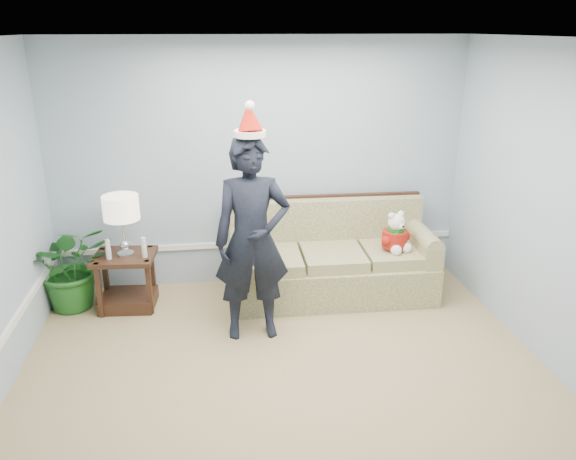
# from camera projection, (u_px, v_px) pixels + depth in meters

# --- Properties ---
(room_shell) EXTENTS (4.54, 5.04, 2.74)m
(room_shell) POSITION_uv_depth(u_px,v_px,m) (297.00, 251.00, 3.77)
(room_shell) COLOR tan
(room_shell) RESTS_ON ground
(wainscot_trim) EXTENTS (4.49, 4.99, 0.06)m
(wainscot_trim) POSITION_uv_depth(u_px,v_px,m) (146.00, 302.00, 5.02)
(wainscot_trim) COLOR white
(wainscot_trim) RESTS_ON room_shell
(sofa) EXTENTS (2.19, 0.99, 1.02)m
(sofa) POSITION_uv_depth(u_px,v_px,m) (330.00, 262.00, 6.11)
(sofa) COLOR #515D2C
(sofa) RESTS_ON room_shell
(side_table) EXTENTS (0.65, 0.56, 0.59)m
(side_table) POSITION_uv_depth(u_px,v_px,m) (127.00, 286.00, 5.83)
(side_table) COLOR #3B2415
(side_table) RESTS_ON room_shell
(table_lamp) EXTENTS (0.36, 0.36, 0.63)m
(table_lamp) POSITION_uv_depth(u_px,v_px,m) (121.00, 210.00, 5.52)
(table_lamp) COLOR silver
(table_lamp) RESTS_ON side_table
(candle_pair) EXTENTS (0.40, 0.05, 0.21)m
(candle_pair) POSITION_uv_depth(u_px,v_px,m) (126.00, 249.00, 5.59)
(candle_pair) COLOR silver
(candle_pair) RESTS_ON side_table
(houseplant) EXTENTS (0.97, 0.88, 0.92)m
(houseplant) POSITION_uv_depth(u_px,v_px,m) (72.00, 266.00, 5.76)
(houseplant) COLOR #1D5E1E
(houseplant) RESTS_ON room_shell
(man) EXTENTS (0.70, 0.47, 1.90)m
(man) POSITION_uv_depth(u_px,v_px,m) (252.00, 240.00, 5.08)
(man) COLOR black
(man) RESTS_ON room_shell
(santa_hat) EXTENTS (0.30, 0.33, 0.32)m
(santa_hat) POSITION_uv_depth(u_px,v_px,m) (249.00, 120.00, 4.72)
(santa_hat) COLOR white
(santa_hat) RESTS_ON man
(teddy_bear) EXTENTS (0.35, 0.35, 0.44)m
(teddy_bear) POSITION_uv_depth(u_px,v_px,m) (395.00, 237.00, 5.91)
(teddy_bear) COLOR white
(teddy_bear) RESTS_ON sofa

